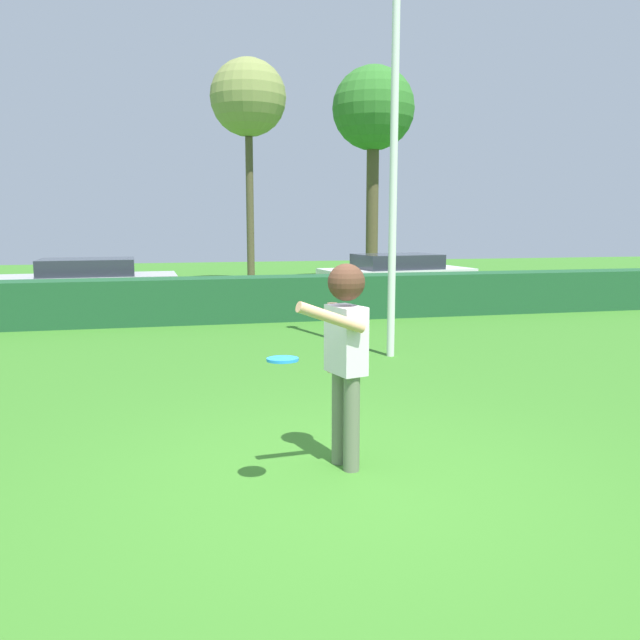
% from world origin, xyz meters
% --- Properties ---
extents(ground_plane, '(60.00, 60.00, 0.00)m').
position_xyz_m(ground_plane, '(0.00, 0.00, 0.00)').
color(ground_plane, '#3A7A26').
extents(person, '(0.67, 0.70, 1.78)m').
position_xyz_m(person, '(0.12, 0.28, 1.12)').
color(person, '#69715A').
rests_on(person, ground).
extents(frisbee, '(0.24, 0.24, 0.03)m').
position_xyz_m(frisbee, '(-0.50, -0.22, 1.09)').
color(frisbee, '#268CE5').
extents(lamppost, '(0.24, 0.24, 6.28)m').
position_xyz_m(lamppost, '(2.05, 4.63, 3.46)').
color(lamppost, silver).
rests_on(lamppost, ground).
extents(hedge_row, '(23.82, 0.90, 0.95)m').
position_xyz_m(hedge_row, '(0.00, 8.88, 0.48)').
color(hedge_row, '#1E512C').
rests_on(hedge_row, ground).
extents(parked_car_silver, '(4.29, 1.99, 1.25)m').
position_xyz_m(parked_car_silver, '(-3.36, 11.49, 0.69)').
color(parked_car_silver, '#B7B7BC').
rests_on(parked_car_silver, ground).
extents(parked_car_white, '(4.38, 2.24, 1.25)m').
position_xyz_m(parked_car_white, '(4.76, 11.96, 0.69)').
color(parked_car_white, white).
rests_on(parked_car_white, ground).
extents(oak_tree, '(2.81, 2.81, 7.38)m').
position_xyz_m(oak_tree, '(5.49, 16.65, 5.84)').
color(oak_tree, brown).
rests_on(oak_tree, ground).
extents(bare_elm_tree, '(2.49, 2.49, 7.41)m').
position_xyz_m(bare_elm_tree, '(1.23, 16.74, 6.09)').
color(bare_elm_tree, brown).
rests_on(bare_elm_tree, ground).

